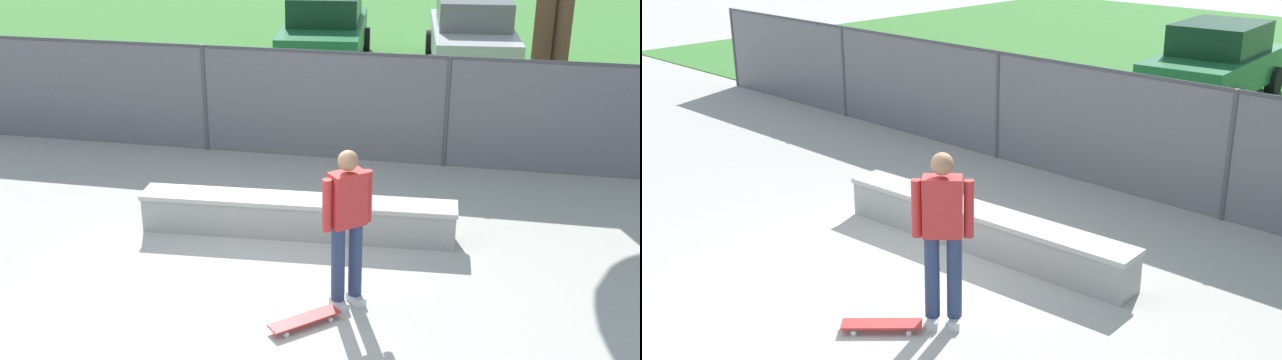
% 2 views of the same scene
% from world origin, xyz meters
% --- Properties ---
extents(ground_plane, '(80.00, 80.00, 0.00)m').
position_xyz_m(ground_plane, '(0.00, 0.00, 0.00)').
color(ground_plane, '#ADAAA3').
extents(concrete_ledge, '(4.14, 0.70, 0.52)m').
position_xyz_m(concrete_ledge, '(0.23, 1.72, 0.26)').
color(concrete_ledge, '#999993').
rests_on(concrete_ledge, ground).
extents(skateboarder, '(0.48, 0.44, 1.82)m').
position_xyz_m(skateboarder, '(1.15, 0.10, 1.01)').
color(skateboarder, beige).
rests_on(skateboarder, ground).
extents(skateboard, '(0.72, 0.69, 0.09)m').
position_xyz_m(skateboard, '(0.79, -0.40, 0.07)').
color(skateboard, red).
rests_on(skateboard, ground).
extents(chainlink_fence, '(19.93, 0.07, 1.79)m').
position_xyz_m(chainlink_fence, '(-0.00, 4.62, 0.98)').
color(chainlink_fence, '#4C4C51').
rests_on(chainlink_fence, ground).
extents(car_green, '(2.31, 4.35, 1.66)m').
position_xyz_m(car_green, '(-1.17, 10.84, 0.84)').
color(car_green, '#1E6638').
rests_on(car_green, ground).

